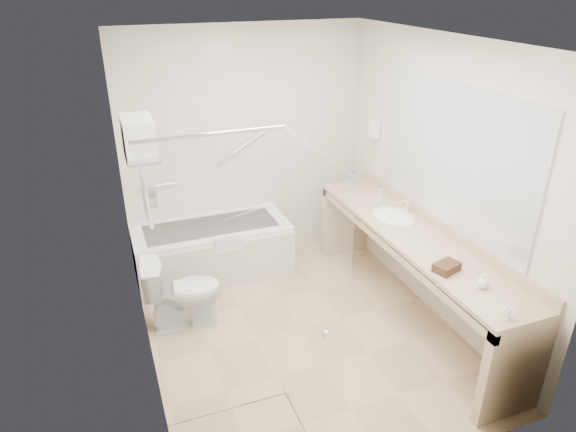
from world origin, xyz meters
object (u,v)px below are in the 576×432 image
object	(u,v)px
bathtub	(213,249)
toilet	(183,292)
amenity_basket	(447,267)
vanity_counter	(413,255)
water_bottle_left	(353,180)

from	to	relation	value
bathtub	toilet	xyz separation A→B (m)	(-0.45, -0.80, 0.06)
bathtub	amenity_basket	distance (m)	2.52
vanity_counter	amenity_basket	world-z (taller)	vanity_counter
vanity_counter	amenity_basket	distance (m)	0.67
vanity_counter	toilet	distance (m)	2.08
vanity_counter	water_bottle_left	xyz separation A→B (m)	(-0.00, 1.18, 0.29)
toilet	water_bottle_left	xyz separation A→B (m)	(1.97, 0.58, 0.59)
water_bottle_left	bathtub	bearing A→B (deg)	172.02
bathtub	vanity_counter	distance (m)	2.09
toilet	water_bottle_left	size ratio (longest dim) A/B	3.86
vanity_counter	amenity_basket	bearing A→B (deg)	-101.42
vanity_counter	water_bottle_left	world-z (taller)	water_bottle_left
toilet	water_bottle_left	world-z (taller)	water_bottle_left
bathtub	toilet	bearing A→B (deg)	-119.51
bathtub	water_bottle_left	bearing A→B (deg)	-7.98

